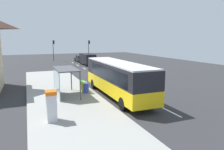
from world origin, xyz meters
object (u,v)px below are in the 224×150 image
bus (117,77)px  ticket_machine (51,106)px  traffic_light_near_side (89,47)px  traffic_light_far_side (54,47)px  recycling_bin_yellow (84,86)px  white_van (87,59)px  sedan_near (80,58)px  bus_shelter (62,75)px  recycling_bin_blue (86,88)px  recycling_bin_green (82,85)px

bus → ticket_machine: 7.66m
traffic_light_near_side → bus: bearing=-101.8°
traffic_light_far_side → bus: bearing=-87.7°
traffic_light_far_side → ticket_machine: bearing=-97.1°
bus → recycling_bin_yellow: (-2.49, 2.38, -1.19)m
white_van → sedan_near: white_van is taller
ticket_machine → bus_shelter: 6.05m
sedan_near → bus_shelter: bearing=-106.5°
ticket_machine → bus_shelter: bearing=74.3°
bus → sedan_near: bearing=82.6°
recycling_bin_blue → traffic_light_near_side: (9.70, 32.81, 2.65)m
recycling_bin_blue → recycling_bin_green: (0.00, 1.40, 0.00)m
bus → traffic_light_near_side: size_ratio=2.22×
recycling_bin_blue → recycling_bin_green: size_ratio=1.00×
recycling_bin_blue → recycling_bin_yellow: 0.70m
bus → sedan_near: size_ratio=2.45×
recycling_bin_green → bus: bearing=-51.1°
recycling_bin_green → traffic_light_far_side: 32.34m
recycling_bin_yellow → recycling_bin_green: bearing=90.0°
recycling_bin_green → bus_shelter: bearing=-144.0°
recycling_bin_green → recycling_bin_blue: bearing=-90.0°
sedan_near → ticket_machine: 36.62m
bus → sedan_near: (4.02, 30.85, -1.05)m
recycling_bin_green → bus_shelter: bus_shelter is taller
sedan_near → recycling_bin_blue: (-6.50, -29.16, -0.14)m
sedan_near → recycling_bin_green: size_ratio=4.73×
white_van → traffic_light_near_side: size_ratio=1.06×
white_van → traffic_light_near_side: 11.04m
recycling_bin_green → recycling_bin_yellow: bearing=-90.0°
bus_shelter → recycling_bin_yellow: bearing=22.3°
sedan_near → bus_shelter: bus_shelter is taller
white_van → traffic_light_far_side: bearing=115.4°
white_van → sedan_near: size_ratio=1.17×
recycling_bin_yellow → traffic_light_near_side: (9.70, 32.11, 2.65)m
sedan_near → recycling_bin_blue: bearing=-102.6°
white_van → recycling_bin_blue: bearing=-105.9°
traffic_light_far_side → bus_shelter: size_ratio=1.25×
sedan_near → recycling_bin_yellow: bearing=-102.9°
sedan_near → recycling_bin_green: (-6.50, -27.76, -0.14)m
recycling_bin_green → traffic_light_near_side: traffic_light_near_side is taller
white_van → traffic_light_near_side: bearing=72.3°
recycling_bin_yellow → traffic_light_near_side: traffic_light_near_side is taller
bus → recycling_bin_yellow: 3.64m
bus → traffic_light_far_side: (-1.39, 35.29, 1.49)m
sedan_near → recycling_bin_green: 28.52m
recycling_bin_green → bus_shelter: size_ratio=0.24×
bus → recycling_bin_yellow: size_ratio=11.61×
sedan_near → traffic_light_far_side: bearing=140.6°
white_van → recycling_bin_blue: 23.37m
sedan_near → ticket_machine: ticket_machine is taller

